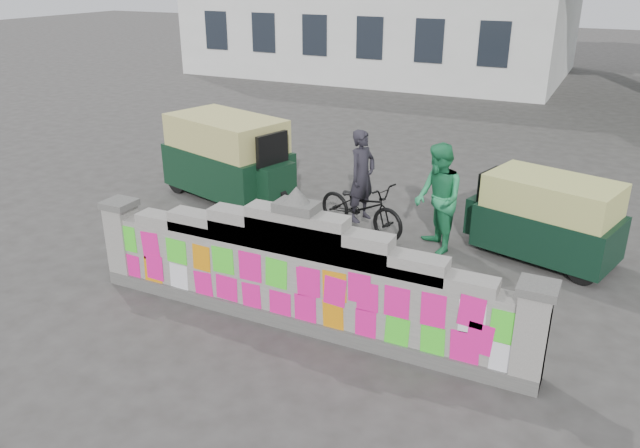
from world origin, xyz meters
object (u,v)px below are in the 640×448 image
(cyclist_rider, at_px, (362,189))
(rickshaw_left, at_px, (230,157))
(rickshaw_right, at_px, (545,217))
(pedestrian, at_px, (438,199))
(cyclist_bike, at_px, (361,207))

(cyclist_rider, height_order, rickshaw_left, rickshaw_left)
(rickshaw_right, bearing_deg, pedestrian, 31.81)
(cyclist_bike, distance_m, rickshaw_left, 3.29)
(cyclist_rider, bearing_deg, pedestrian, -80.15)
(cyclist_bike, distance_m, cyclist_rider, 0.34)
(cyclist_rider, bearing_deg, cyclist_bike, 0.00)
(cyclist_rider, xyz_separation_m, rickshaw_right, (3.15, 0.31, -0.11))
(cyclist_rider, relative_size, rickshaw_right, 0.64)
(pedestrian, xyz_separation_m, rickshaw_left, (-4.67, 0.73, -0.05))
(rickshaw_right, bearing_deg, cyclist_bike, 21.50)
(cyclist_rider, height_order, pedestrian, pedestrian)
(rickshaw_left, bearing_deg, rickshaw_right, 14.31)
(cyclist_rider, xyz_separation_m, rickshaw_left, (-3.21, 0.55, 0.05))
(cyclist_bike, distance_m, rickshaw_right, 3.18)
(rickshaw_left, distance_m, rickshaw_right, 6.38)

